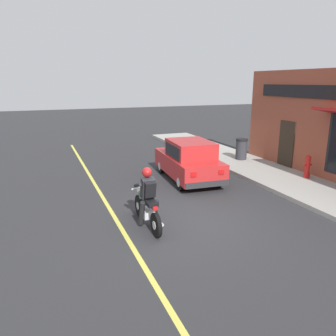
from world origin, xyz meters
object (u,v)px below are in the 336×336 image
Objects in this scene: car_hatchback at (189,161)px; trash_bin at (241,149)px; motorcycle_with_rider at (147,202)px; fire_hydrant at (307,167)px.

car_hatchback is 3.97× the size of trash_bin.
trash_bin is (6.38, 5.16, -0.04)m from motorcycle_with_rider.
fire_hydrant is (4.17, -1.84, -0.19)m from car_hatchback.
trash_bin is at bearing 99.53° from fire_hydrant.
fire_hydrant is at bearing -80.47° from trash_bin.
car_hatchback is 4.56m from fire_hydrant.
car_hatchback is 3.96m from trash_bin.
motorcycle_with_rider is at bearing -167.04° from fire_hydrant.
trash_bin reaches higher than fire_hydrant.
fire_hydrant is 0.90× the size of trash_bin.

